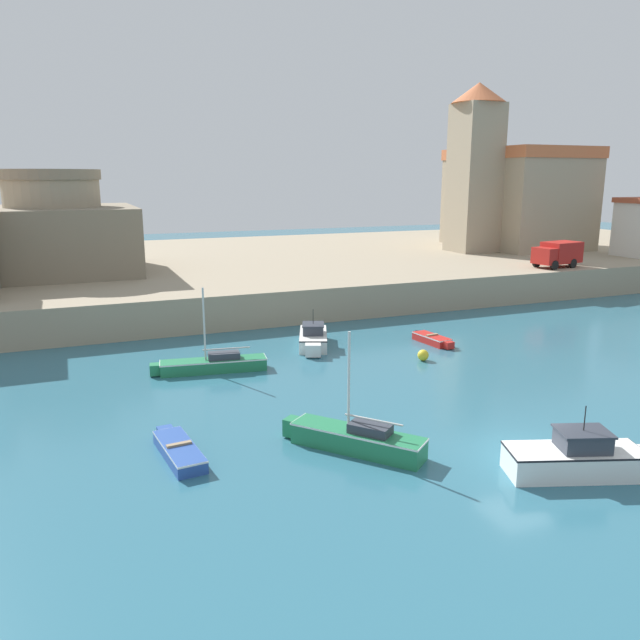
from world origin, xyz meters
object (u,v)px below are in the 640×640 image
(church, at_px, (510,192))
(truck_on_quay, at_px, (557,253))
(motorboat_white_3, at_px, (579,458))
(mooring_buoy, at_px, (423,355))
(motorboat_white_2, at_px, (313,338))
(sailboat_green_4, at_px, (356,438))
(dinghy_red_0, at_px, (433,339))
(dinghy_blue_5, at_px, (179,450))
(sailboat_green_1, at_px, (213,364))
(fortress, at_px, (56,234))

(church, distance_m, truck_on_quay, 16.78)
(motorboat_white_3, xyz_separation_m, mooring_buoy, (2.27, 14.11, -0.31))
(motorboat_white_2, height_order, sailboat_green_4, sailboat_green_4)
(sailboat_green_4, bearing_deg, dinghy_red_0, 47.82)
(motorboat_white_2, distance_m, mooring_buoy, 6.97)
(dinghy_blue_5, bearing_deg, church, 39.44)
(motorboat_white_3, distance_m, dinghy_blue_5, 14.47)
(sailboat_green_4, height_order, truck_on_quay, truck_on_quay)
(sailboat_green_1, height_order, mooring_buoy, sailboat_green_1)
(sailboat_green_4, height_order, fortress, fortress)
(dinghy_blue_5, relative_size, mooring_buoy, 6.47)
(motorboat_white_2, distance_m, fortress, 25.98)
(fortress, bearing_deg, sailboat_green_1, -72.47)
(dinghy_red_0, distance_m, motorboat_white_2, 7.55)
(motorboat_white_2, distance_m, truck_on_quay, 27.42)
(sailboat_green_1, xyz_separation_m, mooring_buoy, (11.55, -2.52, -0.11))
(fortress, bearing_deg, truck_on_quay, -18.02)
(motorboat_white_3, relative_size, dinghy_blue_5, 1.35)
(dinghy_red_0, bearing_deg, truck_on_quay, 28.07)
(fortress, bearing_deg, mooring_buoy, -54.01)
(dinghy_red_0, distance_m, motorboat_white_3, 17.80)
(motorboat_white_3, xyz_separation_m, sailboat_green_4, (-6.43, 4.74, -0.12))
(dinghy_red_0, height_order, sailboat_green_1, sailboat_green_1)
(fortress, bearing_deg, dinghy_blue_5, -83.25)
(motorboat_white_3, distance_m, fortress, 43.95)
(motorboat_white_2, relative_size, fortress, 0.40)
(motorboat_white_3, bearing_deg, mooring_buoy, 80.87)
(motorboat_white_2, height_order, church, church)
(fortress, relative_size, truck_on_quay, 2.76)
(motorboat_white_2, height_order, truck_on_quay, truck_on_quay)
(sailboat_green_4, relative_size, dinghy_blue_5, 1.23)
(mooring_buoy, height_order, truck_on_quay, truck_on_quay)
(mooring_buoy, bearing_deg, dinghy_blue_5, -153.95)
(motorboat_white_2, bearing_deg, mooring_buoy, -47.55)
(truck_on_quay, bearing_deg, fortress, 161.98)
(sailboat_green_1, relative_size, fortress, 0.50)
(church, distance_m, fortress, 46.86)
(dinghy_red_0, relative_size, fortress, 0.28)
(sailboat_green_1, xyz_separation_m, motorboat_white_3, (9.28, -16.63, 0.20))
(dinghy_red_0, height_order, motorboat_white_2, motorboat_white_2)
(mooring_buoy, height_order, church, church)
(motorboat_white_2, height_order, dinghy_blue_5, motorboat_white_2)
(motorboat_white_3, relative_size, sailboat_green_4, 1.10)
(dinghy_blue_5, xyz_separation_m, church, (42.78, 35.18, 8.23))
(motorboat_white_2, xyz_separation_m, mooring_buoy, (4.70, -5.14, -0.23))
(sailboat_green_1, height_order, fortress, fortress)
(dinghy_red_0, bearing_deg, sailboat_green_1, -177.95)
(motorboat_white_2, xyz_separation_m, truck_on_quay, (26.06, 7.92, 3.14))
(sailboat_green_1, bearing_deg, truck_on_quay, 17.76)
(sailboat_green_1, bearing_deg, dinghy_blue_5, -109.54)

